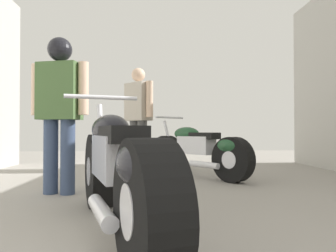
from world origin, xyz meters
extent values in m
plane|color=gray|center=(0.00, 3.20, 0.00)|extent=(15.36, 15.36, 0.00)
cylinder|color=black|center=(-0.67, 2.99, 0.32)|extent=(0.37, 0.67, 0.64)
cylinder|color=silver|center=(-0.67, 2.99, 0.32)|extent=(0.27, 0.29, 0.24)
cylinder|color=black|center=(-0.24, 1.61, 0.32)|extent=(0.37, 0.67, 0.64)
cylinder|color=silver|center=(-0.24, 1.61, 0.32)|extent=(0.27, 0.29, 0.24)
cube|color=silver|center=(-0.46, 2.30, 0.50)|extent=(0.42, 0.68, 0.28)
ellipsoid|color=black|center=(-0.52, 2.51, 0.68)|extent=(0.40, 0.57, 0.22)
cube|color=black|center=(-0.40, 2.13, 0.65)|extent=(0.35, 0.52, 0.10)
ellipsoid|color=black|center=(-0.26, 1.66, 0.52)|extent=(0.38, 0.49, 0.24)
cylinder|color=silver|center=(-0.66, 2.96, 0.62)|extent=(0.12, 0.25, 0.58)
cylinder|color=silver|center=(-0.64, 2.92, 0.96)|extent=(0.60, 0.21, 0.04)
cylinder|color=silver|center=(-0.50, 1.98, 0.22)|extent=(0.25, 0.55, 0.09)
cylinder|color=black|center=(0.05, 5.32, 0.30)|extent=(0.49, 0.58, 0.59)
cylinder|color=silver|center=(0.05, 5.32, 0.30)|extent=(0.28, 0.29, 0.22)
cylinder|color=black|center=(0.85, 4.24, 0.30)|extent=(0.49, 0.58, 0.59)
cylinder|color=silver|center=(0.85, 4.24, 0.30)|extent=(0.28, 0.29, 0.22)
cube|color=silver|center=(0.45, 4.78, 0.46)|extent=(0.53, 0.61, 0.26)
ellipsoid|color=#1E4728|center=(0.33, 4.94, 0.63)|extent=(0.48, 0.53, 0.20)
cube|color=black|center=(0.55, 4.65, 0.60)|extent=(0.43, 0.48, 0.09)
ellipsoid|color=#1E4728|center=(0.82, 4.28, 0.48)|extent=(0.44, 0.47, 0.22)
cylinder|color=silver|center=(0.07, 5.29, 0.57)|extent=(0.18, 0.21, 0.54)
cylinder|color=silver|center=(0.09, 5.26, 0.89)|extent=(0.48, 0.37, 0.03)
cylinder|color=silver|center=(0.51, 4.48, 0.21)|extent=(0.37, 0.46, 0.08)
cylinder|color=#4C4C4C|center=(-0.35, 5.53, 0.42)|extent=(0.23, 0.23, 0.85)
cylinder|color=#4C4C4C|center=(-0.49, 5.68, 0.42)|extent=(0.23, 0.23, 0.85)
cube|color=#B2A899|center=(-0.42, 5.61, 1.17)|extent=(0.50, 0.52, 0.65)
cylinder|color=beige|center=(-0.23, 5.39, 1.20)|extent=(0.16, 0.16, 0.59)
cylinder|color=beige|center=(-0.62, 5.82, 1.20)|extent=(0.16, 0.16, 0.59)
sphere|color=beige|center=(-0.42, 5.61, 1.63)|extent=(0.23, 0.23, 0.23)
cylinder|color=#384766|center=(-1.29, 3.64, 0.39)|extent=(0.18, 0.18, 0.79)
cylinder|color=#384766|center=(-1.10, 3.59, 0.39)|extent=(0.18, 0.18, 0.79)
cube|color=#476638|center=(-1.19, 3.62, 1.09)|extent=(0.48, 0.33, 0.60)
cylinder|color=beige|center=(-1.46, 3.68, 1.12)|extent=(0.13, 0.13, 0.55)
cylinder|color=beige|center=(-0.93, 3.55, 1.12)|extent=(0.13, 0.13, 0.55)
sphere|color=black|center=(-1.19, 3.62, 1.52)|extent=(0.22, 0.22, 0.22)
sphere|color=black|center=(-1.19, 3.62, 1.54)|extent=(0.26, 0.26, 0.26)
camera|label=1|loc=(-0.24, 0.22, 0.67)|focal=33.56mm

